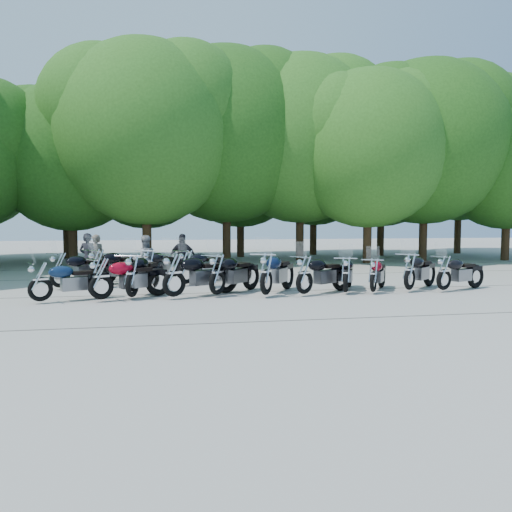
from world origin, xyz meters
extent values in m
plane|color=gray|center=(0.00, 0.00, 0.00)|extent=(90.00, 90.00, 0.00)
cylinder|color=#3A2614|center=(-7.25, 12.84, 1.65)|extent=(0.44, 0.44, 3.31)
sphere|color=#286319|center=(-7.25, 12.84, 5.32)|extent=(7.31, 7.31, 7.31)
cylinder|color=#3A2614|center=(-3.57, 11.24, 1.97)|extent=(0.44, 0.44, 3.93)
sphere|color=#357721|center=(-3.57, 11.24, 6.33)|extent=(8.70, 8.70, 8.70)
cylinder|color=#3A2614|center=(0.54, 13.09, 2.06)|extent=(0.44, 0.44, 4.13)
sphere|color=#286319|center=(0.54, 13.09, 6.64)|extent=(9.13, 9.13, 9.13)
cylinder|color=#3A2614|center=(4.61, 13.20, 2.05)|extent=(0.44, 0.44, 4.09)
sphere|color=#357721|center=(4.61, 13.20, 6.58)|extent=(9.04, 9.04, 9.04)
cylinder|color=#3A2614|center=(7.55, 10.82, 1.81)|extent=(0.44, 0.44, 3.62)
sphere|color=#357721|center=(7.55, 10.82, 5.82)|extent=(8.00, 8.00, 8.00)
cylinder|color=#3A2614|center=(11.20, 11.78, 1.99)|extent=(0.44, 0.44, 3.98)
sphere|color=#286319|center=(11.20, 11.78, 6.40)|extent=(8.79, 8.79, 8.79)
cylinder|color=#3A2614|center=(15.83, 11.20, 1.70)|extent=(0.44, 0.44, 3.41)
sphere|color=#286319|center=(15.83, 11.20, 5.48)|extent=(7.53, 7.53, 7.53)
cylinder|color=#3A2614|center=(-8.29, 16.97, 1.76)|extent=(0.44, 0.44, 3.52)
sphere|color=#357721|center=(-8.29, 16.97, 5.66)|extent=(7.78, 7.78, 7.78)
cylinder|color=#3A2614|center=(-3.76, 16.43, 1.71)|extent=(0.44, 0.44, 3.42)
sphere|color=#286319|center=(-3.76, 16.43, 5.50)|extent=(7.56, 7.56, 7.56)
cylinder|color=#3A2614|center=(1.80, 16.47, 1.78)|extent=(0.44, 0.44, 3.56)
sphere|color=#286319|center=(1.80, 16.47, 5.73)|extent=(7.88, 7.88, 7.88)
cylinder|color=#3A2614|center=(6.69, 17.47, 1.88)|extent=(0.44, 0.44, 3.76)
sphere|color=#286319|center=(6.69, 17.47, 6.04)|extent=(8.31, 8.31, 8.31)
cylinder|color=#3A2614|center=(10.68, 16.09, 1.81)|extent=(0.44, 0.44, 3.63)
sphere|color=#357721|center=(10.68, 16.09, 5.83)|extent=(8.02, 8.02, 8.02)
cylinder|color=#3A2614|center=(16.61, 17.02, 2.19)|extent=(0.44, 0.44, 4.37)
sphere|color=#286319|center=(16.61, 17.02, 7.03)|extent=(9.67, 9.67, 9.67)
imported|color=black|center=(-5.38, 4.77, 0.88)|extent=(0.74, 0.61, 1.75)
imported|color=gray|center=(-3.40, 3.77, 0.84)|extent=(0.96, 0.84, 1.69)
imported|color=black|center=(-2.11, 4.33, 0.86)|extent=(1.09, 0.70, 1.72)
imported|color=brown|center=(-5.20, 5.35, 0.84)|extent=(0.71, 0.57, 1.69)
camera|label=1|loc=(-2.74, -13.41, 2.16)|focal=35.00mm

